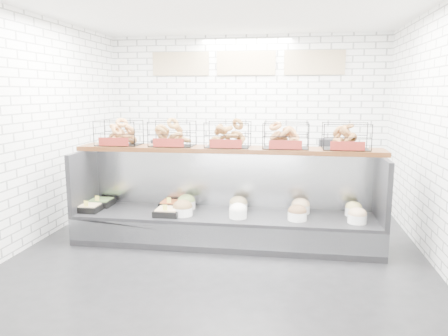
# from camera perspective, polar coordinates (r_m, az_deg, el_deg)

# --- Properties ---
(ground) EXTENTS (5.50, 5.50, 0.00)m
(ground) POSITION_cam_1_polar(r_m,az_deg,el_deg) (5.67, -0.28, -10.67)
(ground) COLOR black
(ground) RESTS_ON ground
(room_shell) EXTENTS (5.02, 5.51, 3.01)m
(room_shell) POSITION_cam_1_polar(r_m,az_deg,el_deg) (5.90, 0.65, 10.55)
(room_shell) COLOR white
(room_shell) RESTS_ON ground
(display_case) EXTENTS (4.00, 0.90, 1.20)m
(display_case) POSITION_cam_1_polar(r_m,az_deg,el_deg) (5.88, 0.29, -6.52)
(display_case) COLOR black
(display_case) RESTS_ON ground
(bagel_shelf) EXTENTS (4.10, 0.50, 0.40)m
(bagel_shelf) POSITION_cam_1_polar(r_m,az_deg,el_deg) (5.85, 0.45, 4.02)
(bagel_shelf) COLOR #3C1D0C
(bagel_shelf) RESTS_ON display_case
(prep_counter) EXTENTS (4.00, 0.60, 1.20)m
(prep_counter) POSITION_cam_1_polar(r_m,az_deg,el_deg) (7.86, 2.51, -1.27)
(prep_counter) COLOR #93969B
(prep_counter) RESTS_ON ground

